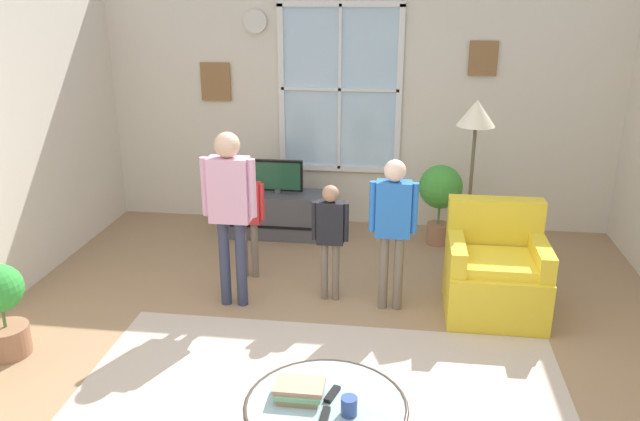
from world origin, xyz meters
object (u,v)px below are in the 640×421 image
person_pink_shirt (230,200)px  potted_plant_by_window (440,193)px  remote_near_books (332,394)px  person_red_shirt (248,209)px  coffee_table (326,408)px  floor_lamp (475,131)px  tv_stand (278,214)px  cup (349,406)px  armchair (495,273)px  remote_near_cup (325,416)px  person_black_shirt (330,229)px  book_stack (299,390)px  person_blue_shirt (393,218)px  potted_plant_corner (2,307)px  television (278,176)px

person_pink_shirt → potted_plant_by_window: bearing=42.4°
remote_near_books → person_red_shirt: 2.51m
coffee_table → floor_lamp: size_ratio=0.54×
tv_stand → person_red_shirt: size_ratio=1.02×
person_pink_shirt → cup: bearing=-59.5°
armchair → remote_near_cup: 2.39m
person_red_shirt → person_black_shirt: bearing=-24.2°
armchair → person_black_shirt: size_ratio=0.87×
coffee_table → book_stack: 0.17m
tv_stand → person_blue_shirt: 1.99m
book_stack → potted_plant_corner: size_ratio=0.38×
armchair → potted_plant_by_window: 1.46m
cup → potted_plant_by_window: size_ratio=0.12×
coffee_table → cup: cup is taller
book_stack → potted_plant_by_window: bearing=75.4°
remote_near_cup → floor_lamp: floor_lamp is taller
tv_stand → person_blue_shirt: size_ratio=0.84×
potted_plant_by_window → potted_plant_corner: (-3.11, -2.52, -0.17)m
television → person_black_shirt: (0.71, -1.38, -0.02)m
television → remote_near_cup: television is taller
person_blue_shirt → person_black_shirt: (-0.50, 0.09, -0.16)m
potted_plant_corner → potted_plant_by_window: bearing=39.0°
book_stack → remote_near_cup: bearing=-46.4°
remote_near_cup → potted_plant_corner: size_ratio=0.20×
television → book_stack: size_ratio=2.00×
television → person_blue_shirt: size_ratio=0.42×
coffee_table → person_red_shirt: (-0.99, 2.37, 0.23)m
television → armchair: size_ratio=0.60×
person_red_shirt → television: bearing=86.7°
person_red_shirt → remote_near_books: bearing=-66.2°
book_stack → person_blue_shirt: person_blue_shirt is taller
book_stack → potted_plant_corner: potted_plant_corner is taller
television → potted_plant_by_window: potted_plant_by_window is taller
person_black_shirt → coffee_table: bearing=-83.9°
potted_plant_by_window → book_stack: bearing=-104.6°
tv_stand → person_black_shirt: (0.71, -1.38, 0.39)m
remote_near_cup → coffee_table: bearing=93.8°
tv_stand → book_stack: (0.78, -3.36, 0.25)m
book_stack → remote_near_books: (0.17, 0.03, -0.03)m
television → person_red_shirt: size_ratio=0.51×
remote_near_cup → person_blue_shirt: (0.28, 2.04, 0.33)m
potted_plant_by_window → potted_plant_corner: potted_plant_by_window is taller
cup → remote_near_books: bearing=125.9°
coffee_table → cup: (0.13, -0.06, 0.07)m
armchair → person_pink_shirt: (-2.10, -0.17, 0.58)m
potted_plant_corner → television: bearing=60.0°
remote_near_books → person_black_shirt: (-0.24, 1.94, 0.17)m
remote_near_books → person_blue_shirt: bearing=82.0°
person_blue_shirt → potted_plant_corner: 2.90m
potted_plant_corner → floor_lamp: (3.32, 1.75, 0.96)m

